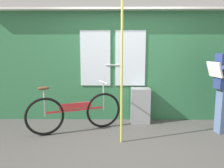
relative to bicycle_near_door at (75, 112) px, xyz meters
The scene contains 5 objects.
ground_plane 1.13m from the bicycle_near_door, 35.28° to the right, with size 6.47×4.27×0.04m, color #474442.
train_door_wall 1.38m from the bicycle_near_door, 39.66° to the left, with size 5.47×0.28×2.24m.
bicycle_near_door is the anchor object (origin of this frame).
trash_bin_by_wall 1.32m from the bicycle_near_door, 22.44° to the left, with size 0.37×0.28×0.70m, color gray.
handrail_pole 1.20m from the bicycle_near_door, 30.44° to the right, with size 0.04×0.04×2.20m, color #C6C14C.
Camera 1 is at (-0.16, -3.33, 1.50)m, focal length 36.80 mm.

